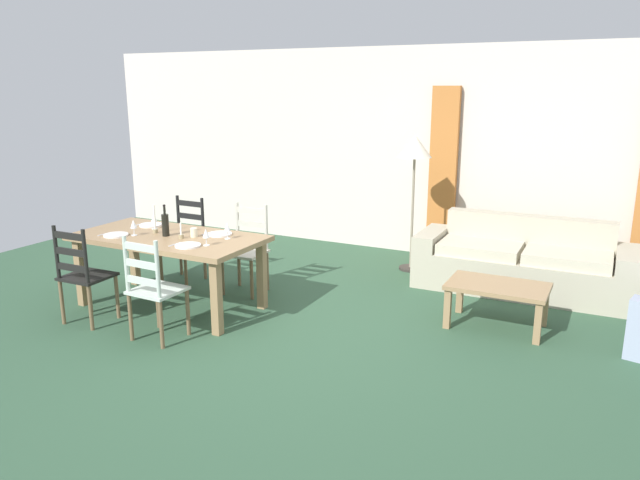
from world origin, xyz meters
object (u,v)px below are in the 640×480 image
object	(u,v)px
wine_bottle	(165,224)
dining_chair_near_right	(153,289)
wine_glass_near_left	(133,225)
wine_glass_far_left	(154,219)
dining_table	(169,244)
dining_chair_near_left	(83,275)
dining_chair_far_right	(247,249)
wine_glass_near_right	(206,234)
wine_glass_far_right	(227,228)
dining_chair_far_left	(185,240)
couch	(523,265)
standing_lamp	(415,155)
coffee_table	(498,291)
coffee_cup_primary	(194,232)

from	to	relation	value
wine_bottle	dining_chair_near_right	bearing A→B (deg)	-57.99
wine_glass_near_left	wine_glass_far_left	world-z (taller)	same
dining_table	dining_chair_near_left	size ratio (longest dim) A/B	1.98
dining_chair_far_right	wine_glass_near_right	bearing A→B (deg)	-79.83
wine_glass_near_right	wine_glass_far_right	xyz separation A→B (m)	(0.03, 0.30, 0.00)
dining_table	dining_chair_far_left	distance (m)	0.92
couch	dining_chair_far_left	bearing A→B (deg)	-158.83
standing_lamp	wine_glass_far_left	bearing A→B (deg)	-133.50
dining_chair_far_right	coffee_table	xyz separation A→B (m)	(2.65, 0.18, -0.12)
dining_table	wine_glass_far_left	world-z (taller)	wine_glass_far_left
couch	dining_chair_far_right	bearing A→B (deg)	-152.60
wine_glass_near_right	couch	size ratio (longest dim) A/B	0.07
dining_chair_near_right	dining_chair_far_right	world-z (taller)	same
dining_table	wine_glass_far_left	distance (m)	0.40
dining_table	wine_bottle	xyz separation A→B (m)	(-0.00, -0.03, 0.20)
wine_bottle	standing_lamp	world-z (taller)	standing_lamp
wine_glass_near_left	standing_lamp	xyz separation A→B (m)	(2.06, 2.50, 0.55)
wine_glass_near_left	wine_glass_near_right	xyz separation A→B (m)	(0.88, 0.01, 0.00)
dining_chair_near_left	coffee_cup_primary	xyz separation A→B (m)	(0.70, 0.78, 0.32)
wine_glass_far_left	couch	size ratio (longest dim) A/B	0.07
wine_glass_far_right	coffee_cup_primary	xyz separation A→B (m)	(-0.34, -0.09, -0.07)
coffee_cup_primary	couch	bearing A→B (deg)	36.32
couch	coffee_table	distance (m)	1.22
dining_chair_near_left	dining_chair_near_right	xyz separation A→B (m)	(0.86, -0.01, 0.00)
dining_table	dining_chair_near_right	xyz separation A→B (m)	(0.43, -0.72, -0.19)
dining_chair_far_right	wine_bottle	bearing A→B (deg)	-118.33
coffee_table	standing_lamp	bearing A→B (deg)	132.99
dining_chair_far_right	wine_glass_near_left	xyz separation A→B (m)	(-0.72, -0.92, 0.38)
dining_chair_near_left	dining_chair_far_right	size ratio (longest dim) A/B	1.00
dining_chair_near_right	wine_glass_near_right	xyz separation A→B (m)	(0.15, 0.58, 0.38)
wine_glass_near_left	standing_lamp	world-z (taller)	standing_lamp
dining_chair_near_left	dining_chair_near_right	world-z (taller)	same
dining_chair_far_left	coffee_cup_primary	xyz separation A→B (m)	(0.71, -0.71, 0.32)
wine_glass_near_left	wine_glass_near_right	world-z (taller)	same
dining_chair_near_right	dining_chair_far_right	xyz separation A→B (m)	(-0.01, 1.49, 0.00)
dining_table	wine_glass_near_left	size ratio (longest dim) A/B	11.80
dining_chair_near_left	standing_lamp	world-z (taller)	standing_lamp
wine_glass_near_right	wine_glass_far_right	bearing A→B (deg)	85.21
dining_chair_far_right	wine_glass_near_left	distance (m)	1.23
wine_glass_near_right	coffee_table	distance (m)	2.76
wine_bottle	wine_glass_far_right	distance (m)	0.64
dining_chair_near_right	coffee_cup_primary	distance (m)	0.87
dining_chair_near_left	dining_chair_far_left	bearing A→B (deg)	90.52
wine_glass_far_left	standing_lamp	xyz separation A→B (m)	(2.08, 2.19, 0.55)
dining_chair_near_left	couch	world-z (taller)	dining_chair_near_left
dining_table	wine_glass_far_right	world-z (taller)	wine_glass_far_right
coffee_table	wine_glass_near_right	bearing A→B (deg)	-156.35
dining_chair_far_right	standing_lamp	bearing A→B (deg)	49.65
dining_chair_near_left	wine_glass_far_right	world-z (taller)	dining_chair_near_left
dining_chair_far_left	wine_glass_near_right	size ratio (longest dim) A/B	5.96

